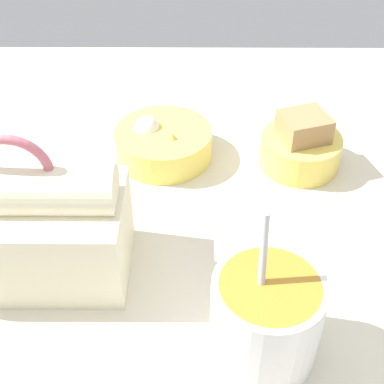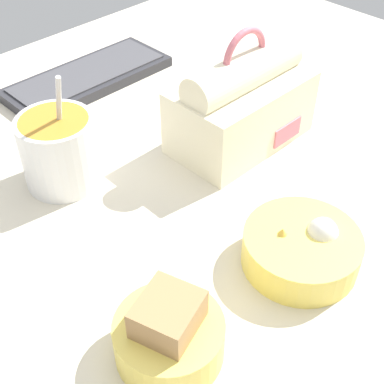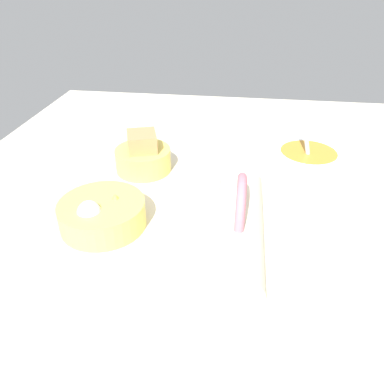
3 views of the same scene
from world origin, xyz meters
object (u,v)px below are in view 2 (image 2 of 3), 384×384
(keyboard, at_px, (88,77))
(lunch_bag, at_px, (241,104))
(bento_bowl_sandwich, at_px, (169,335))
(bento_bowl_snacks, at_px, (302,247))
(soup_cup, at_px, (59,150))

(keyboard, relative_size, lunch_bag, 1.41)
(keyboard, distance_m, bento_bowl_sandwich, 0.58)
(keyboard, relative_size, bento_bowl_snacks, 2.15)
(bento_bowl_sandwich, relative_size, bento_bowl_snacks, 0.81)
(lunch_bag, distance_m, bento_bowl_snacks, 0.26)
(soup_cup, bearing_deg, keyboard, 46.76)
(soup_cup, xyz_separation_m, bento_bowl_sandwich, (-0.08, -0.31, -0.02))
(keyboard, xyz_separation_m, soup_cup, (-0.19, -0.20, 0.04))
(keyboard, relative_size, bento_bowl_sandwich, 2.67)
(bento_bowl_snacks, bearing_deg, soup_cup, 109.38)
(soup_cup, bearing_deg, bento_bowl_sandwich, -104.92)
(lunch_bag, bearing_deg, keyboard, 100.84)
(bento_bowl_sandwich, bearing_deg, lunch_bag, 30.98)
(bento_bowl_snacks, bearing_deg, bento_bowl_sandwich, 174.66)
(keyboard, distance_m, lunch_bag, 0.32)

